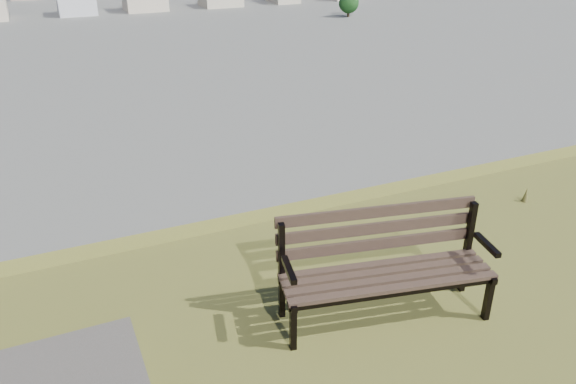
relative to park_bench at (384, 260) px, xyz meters
name	(u,v)px	position (x,y,z in m)	size (l,w,h in m)	color
park_bench	(384,260)	(0.00, 0.00, 0.00)	(1.82, 0.89, 0.91)	#463328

